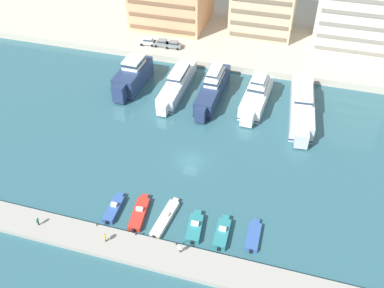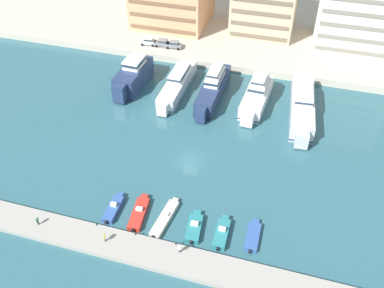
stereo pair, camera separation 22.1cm
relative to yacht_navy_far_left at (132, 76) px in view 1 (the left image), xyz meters
name	(u,v)px [view 1 (the left image)]	position (x,y,z in m)	size (l,w,h in m)	color
ground_plane	(190,161)	(19.11, -20.14, -2.55)	(400.00, 400.00, 0.00)	#2D5B66
quay_promenade	(255,9)	(19.11, 46.79, -1.73)	(180.00, 70.00, 1.65)	#BCB29E
pier_dock	(150,253)	(19.11, -40.88, -2.14)	(120.00, 4.85, 0.83)	#9E998E
yacht_navy_far_left	(132,76)	(0.00, 0.00, 0.00)	(5.00, 15.24, 7.94)	navy
yacht_white_left	(177,84)	(9.95, 0.89, -0.79)	(3.86, 20.12, 6.18)	white
yacht_navy_mid_left	(213,88)	(18.00, 0.56, -0.23)	(4.02, 19.48, 8.07)	navy
yacht_white_center_left	(256,95)	(27.32, 0.71, -0.39)	(5.21, 17.03, 7.81)	white
yacht_silver_center	(302,106)	(36.72, -0.41, -0.57)	(6.19, 22.35, 6.57)	silver
motorboat_blue_far_left	(114,209)	(10.80, -34.64, -2.08)	(1.89, 6.29, 1.45)	#33569E
motorboat_red_left	(139,213)	(14.98, -34.38, -2.09)	(2.65, 7.47, 1.35)	red
motorboat_cream_mid_left	(165,218)	(19.20, -34.20, -2.12)	(2.46, 8.42, 1.22)	beige
motorboat_teal_center_left	(195,227)	(24.07, -34.67, -2.07)	(2.63, 6.25, 1.49)	teal
motorboat_teal_center	(222,233)	(28.30, -34.58, -2.03)	(2.10, 6.42, 1.53)	teal
motorboat_blue_center_right	(253,236)	(32.86, -33.68, -2.20)	(1.98, 6.22, 0.80)	#33569E
car_silver_far_left	(148,41)	(-2.51, 16.08, 0.08)	(4.25, 2.24, 1.80)	#B7BCC1
car_grey_left	(162,43)	(1.18, 16.28, 0.08)	(4.22, 2.18, 1.80)	slate
car_grey_mid_left	(173,44)	(4.11, 16.23, 0.08)	(4.20, 2.13, 1.80)	slate
pedestrian_near_edge	(38,221)	(1.40, -41.02, -0.79)	(0.27, 0.60, 1.57)	#282D3D
pedestrian_mid_deck	(180,248)	(23.37, -39.81, -0.74)	(0.64, 0.24, 1.65)	#4C515B
pedestrian_far_side	(105,237)	(12.39, -40.98, -0.72)	(0.44, 0.57, 1.70)	#282D3D
bollard_west	(97,224)	(9.86, -38.71, -1.40)	(0.20, 0.20, 0.61)	#2D2D33
bollard_west_mid	(136,233)	(16.15, -38.71, -1.40)	(0.20, 0.20, 0.61)	#2D2D33
bollard_east_mid	(176,243)	(22.44, -38.71, -1.40)	(0.20, 0.20, 0.61)	#2D2D33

